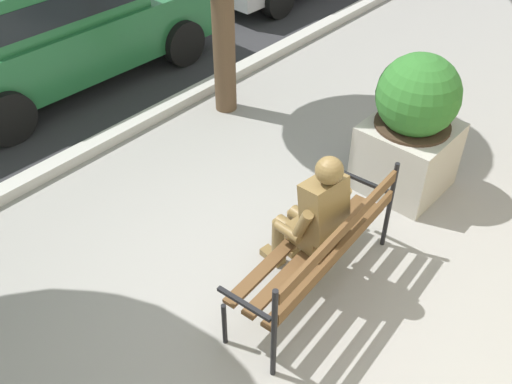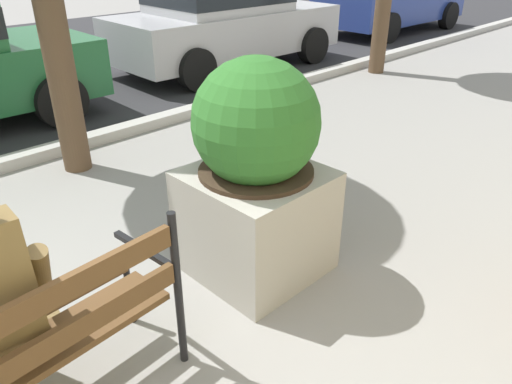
{
  "view_description": "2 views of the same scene",
  "coord_description": "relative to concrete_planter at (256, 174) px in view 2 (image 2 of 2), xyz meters",
  "views": [
    {
      "loc": [
        -2.7,
        -2.1,
        3.88
      ],
      "look_at": [
        0.12,
        0.41,
        0.75
      ],
      "focal_mm": 40.59,
      "sensor_mm": 36.0,
      "label": 1
    },
    {
      "loc": [
        -0.1,
        -2.1,
        2.11
      ],
      "look_at": [
        1.92,
        -0.06,
        0.6
      ],
      "focal_mm": 34.39,
      "sensor_mm": 36.0,
      "label": 2
    }
  ],
  "objects": [
    {
      "name": "parked_car_silver",
      "position": [
        3.81,
        4.64,
        0.11
      ],
      "size": [
        4.14,
        2.0,
        1.56
      ],
      "color": "#B7B7BC",
      "rests_on": "ground"
    },
    {
      "name": "concrete_planter",
      "position": [
        0.0,
        0.0,
        0.0
      ],
      "size": [
        0.83,
        0.83,
        1.49
      ],
      "color": "#A8A399",
      "rests_on": "ground"
    }
  ]
}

